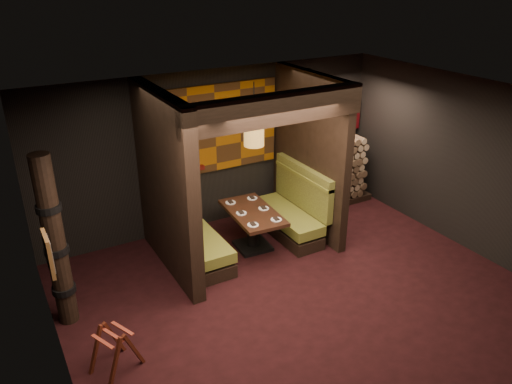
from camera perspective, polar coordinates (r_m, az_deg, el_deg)
The scene contains 23 objects.
floor at distance 7.51m, azimuth 5.02°, elevation -11.69°, with size 6.50×5.50×0.02m, color black.
ceiling at distance 6.27m, azimuth 5.98°, elevation 10.03°, with size 6.50×5.50×0.02m, color black.
wall_back at distance 8.98m, azimuth -4.63°, elevation 4.94°, with size 6.50×0.02×2.85m, color black.
wall_front at distance 5.12m, azimuth 23.83°, elevation -13.59°, with size 6.50×0.02×2.85m, color black.
wall_left at distance 5.77m, azimuth -22.57°, elevation -8.77°, with size 0.02×5.50×2.85m, color black.
wall_right at distance 8.92m, azimuth 22.96°, elevation 2.89°, with size 0.02×5.50×2.85m, color black.
partition_left at distance 7.55m, azimuth -10.27°, elevation 0.76°, with size 0.20×2.20×2.85m, color black.
partition_right at distance 8.74m, azimuth 6.13°, elevation 4.32°, with size 0.15×2.10×2.85m, color black.
header_beam at distance 6.88m, azimuth 2.32°, elevation 9.44°, with size 2.85×0.18×0.44m, color black.
tapa_back_panel at distance 8.81m, azimuth -4.73°, elevation 7.24°, with size 2.40×0.06×1.55m, color #8E4D08.
tapa_side_panel at distance 7.59m, azimuth -10.11°, elevation 4.34°, with size 0.04×1.85×1.45m, color #8E4D08.
lacquer_shelf at distance 8.75m, azimuth -7.82°, elevation 2.54°, with size 0.60×0.12×0.07m, color #550F0B.
booth_bench_left at distance 8.13m, azimuth -7.16°, elevation -5.32°, with size 0.68×1.60×1.14m.
booth_bench_right at distance 8.92m, azimuth 4.10°, elevation -2.37°, with size 0.68×1.60×1.14m.
dining_table at distance 8.40m, azimuth -0.39°, elevation -3.62°, with size 0.80×1.36×0.69m.
place_settings at distance 8.29m, azimuth -0.39°, elevation -2.13°, with size 0.65×1.11×0.03m.
pendant_lamp at distance 7.73m, azimuth -0.24°, elevation 6.91°, with size 0.32×0.32×0.99m.
framed_picture at distance 5.76m, azimuth -22.61°, elevation -6.55°, with size 0.05×0.36×0.46m.
luggage_rack at distance 6.37m, azimuth -15.86°, elevation -16.75°, with size 0.67×0.59×0.61m.
totem_column at distance 6.86m, azimuth -21.95°, elevation -5.53°, with size 0.31×0.31×2.40m.
firewood_stack at distance 10.05m, azimuth 8.39°, elevation 2.36°, with size 1.73×0.70×1.36m.
mosaic_header at distance 9.99m, azimuth 7.57°, elevation 8.11°, with size 1.83×0.10×0.56m, color maroon.
bay_front_post at distance 8.99m, azimuth 5.64°, elevation 4.92°, with size 0.08×0.08×2.85m, color black.
Camera 1 is at (-3.55, -4.94, 4.40)m, focal length 35.00 mm.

